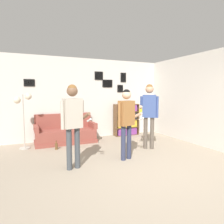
# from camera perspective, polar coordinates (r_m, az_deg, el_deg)

# --- Properties ---
(ground_plane) EXTENTS (20.00, 20.00, 0.00)m
(ground_plane) POSITION_cam_1_polar(r_m,az_deg,el_deg) (3.81, 14.96, -18.64)
(ground_plane) COLOR gray
(wall_back) EXTENTS (7.35, 0.08, 2.70)m
(wall_back) POSITION_cam_1_polar(r_m,az_deg,el_deg) (6.97, -5.25, 3.91)
(wall_back) COLOR beige
(wall_back) RESTS_ON ground_plane
(wall_right) EXTENTS (0.06, 6.28, 2.70)m
(wall_right) POSITION_cam_1_polar(r_m,az_deg,el_deg) (6.61, 21.75, 3.41)
(wall_right) COLOR beige
(wall_right) RESTS_ON ground_plane
(couch) EXTENTS (1.83, 0.80, 0.88)m
(couch) POSITION_cam_1_polar(r_m,az_deg,el_deg) (6.42, -13.15, -5.92)
(couch) COLOR brown
(couch) RESTS_ON ground_plane
(bookshelf) EXTENTS (0.92, 0.30, 1.14)m
(bookshelf) POSITION_cam_1_polar(r_m,az_deg,el_deg) (7.29, 4.08, -2.22)
(bookshelf) COLOR brown
(bookshelf) RESTS_ON ground_plane
(floor_lamp) EXTENTS (0.46, 0.28, 1.54)m
(floor_lamp) POSITION_cam_1_polar(r_m,az_deg,el_deg) (5.95, -24.05, 1.15)
(floor_lamp) COLOR #ADA89E
(floor_lamp) RESTS_ON ground_plane
(person_player_foreground_left) EXTENTS (0.55, 0.43, 1.71)m
(person_player_foreground_left) POSITION_cam_1_polar(r_m,az_deg,el_deg) (4.06, -11.15, -1.53)
(person_player_foreground_left) COLOR #3D4247
(person_player_foreground_left) RESTS_ON ground_plane
(person_player_foreground_center) EXTENTS (0.56, 0.41, 1.63)m
(person_player_foreground_center) POSITION_cam_1_polar(r_m,az_deg,el_deg) (4.58, 4.14, -1.43)
(person_player_foreground_center) COLOR #2D334C
(person_player_foreground_center) RESTS_ON ground_plane
(person_watcher_holding_cup) EXTENTS (0.59, 0.37, 1.78)m
(person_watcher_holding_cup) POSITION_cam_1_polar(r_m,az_deg,el_deg) (5.54, 10.57, 0.86)
(person_watcher_holding_cup) COLOR brown
(person_watcher_holding_cup) RESTS_ON ground_plane
(bottle_on_floor) EXTENTS (0.07, 0.07, 0.24)m
(bottle_on_floor) POSITION_cam_1_polar(r_m,az_deg,el_deg) (5.74, -15.62, -9.36)
(bottle_on_floor) COLOR brown
(bottle_on_floor) RESTS_ON ground_plane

